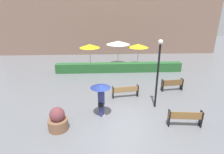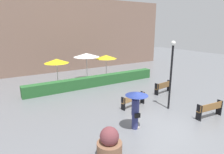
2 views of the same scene
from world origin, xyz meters
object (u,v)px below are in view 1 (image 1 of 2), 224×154
at_px(lamp_post, 158,68).
at_px(pedestrian_with_umbrella, 101,95).
at_px(patio_umbrella_white, 118,43).
at_px(bench_mid_center, 125,91).
at_px(bench_near_right, 185,117).
at_px(planter_pot, 58,120).
at_px(patio_umbrella_yellow, 90,46).
at_px(bench_far_right, 172,84).
at_px(patio_umbrella_yellow_far, 138,46).

bearing_deg(lamp_post, pedestrian_with_umbrella, -164.88).
bearing_deg(patio_umbrella_white, bench_mid_center, -90.35).
xyz_separation_m(bench_near_right, planter_pot, (-6.55, 0.07, -0.01)).
bearing_deg(planter_pot, pedestrian_with_umbrella, 27.36).
xyz_separation_m(pedestrian_with_umbrella, patio_umbrella_yellow, (-1.16, 9.26, 0.86)).
bearing_deg(bench_near_right, lamp_post, 115.49).
height_order(bench_near_right, pedestrian_with_umbrella, pedestrian_with_umbrella).
xyz_separation_m(planter_pot, lamp_post, (5.55, 2.04, 2.03)).
xyz_separation_m(pedestrian_with_umbrella, patio_umbrella_white, (1.69, 9.48, 1.13)).
xyz_separation_m(patio_umbrella_yellow, patio_umbrella_white, (2.85, 0.22, 0.27)).
relative_size(bench_far_right, planter_pot, 1.34).
bearing_deg(patio_umbrella_yellow_far, bench_mid_center, -106.29).
relative_size(patio_umbrella_yellow, patio_umbrella_yellow_far, 1.02).
height_order(bench_mid_center, lamp_post, lamp_post).
xyz_separation_m(lamp_post, patio_umbrella_white, (-1.66, 8.58, -0.09)).
height_order(bench_mid_center, bench_far_right, bench_far_right).
height_order(bench_near_right, lamp_post, lamp_post).
bearing_deg(pedestrian_with_umbrella, patio_umbrella_yellow_far, 68.38).
height_order(planter_pot, patio_umbrella_white, patio_umbrella_white).
bearing_deg(lamp_post, patio_umbrella_white, 100.98).
xyz_separation_m(bench_far_right, planter_pot, (-7.44, -4.33, 0.00)).
height_order(bench_near_right, patio_umbrella_yellow, patio_umbrella_yellow).
distance_m(patio_umbrella_yellow, patio_umbrella_white, 2.87).
bearing_deg(patio_umbrella_white, bench_far_right, -60.52).
bearing_deg(bench_far_right, bench_mid_center, -165.69).
distance_m(bench_far_right, patio_umbrella_white, 7.48).
xyz_separation_m(bench_mid_center, patio_umbrella_white, (0.04, 7.20, 1.97)).
bearing_deg(patio_umbrella_yellow, patio_umbrella_white, 4.37).
height_order(planter_pot, patio_umbrella_yellow_far, patio_umbrella_yellow_far).
bearing_deg(bench_far_right, patio_umbrella_yellow, 136.56).
relative_size(lamp_post, patio_umbrella_yellow, 1.77).
relative_size(bench_mid_center, patio_umbrella_yellow_far, 0.81).
xyz_separation_m(patio_umbrella_white, patio_umbrella_yellow_far, (2.05, -0.04, -0.32)).
bearing_deg(planter_pot, patio_umbrella_yellow, 84.34).
relative_size(patio_umbrella_yellow, patio_umbrella_white, 0.90).
bearing_deg(patio_umbrella_white, pedestrian_with_umbrella, -100.11).
bearing_deg(patio_umbrella_white, lamp_post, -79.02).
distance_m(bench_mid_center, bench_far_right, 3.71).
distance_m(bench_far_right, pedestrian_with_umbrella, 6.20).
relative_size(bench_far_right, bench_near_right, 0.93).
height_order(bench_far_right, bench_near_right, bench_far_right).
xyz_separation_m(bench_mid_center, bench_near_right, (2.71, -3.48, 0.04)).
bearing_deg(bench_mid_center, patio_umbrella_yellow, 111.91).
bearing_deg(planter_pot, bench_near_right, -0.58).
xyz_separation_m(bench_far_right, pedestrian_with_umbrella, (-5.25, -3.20, 0.82)).
distance_m(lamp_post, patio_umbrella_yellow, 9.51).
bearing_deg(bench_far_right, patio_umbrella_yellow_far, 103.54).
xyz_separation_m(pedestrian_with_umbrella, patio_umbrella_yellow_far, (3.74, 9.44, 0.81)).
relative_size(bench_mid_center, planter_pot, 1.53).
distance_m(pedestrian_with_umbrella, lamp_post, 3.68).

